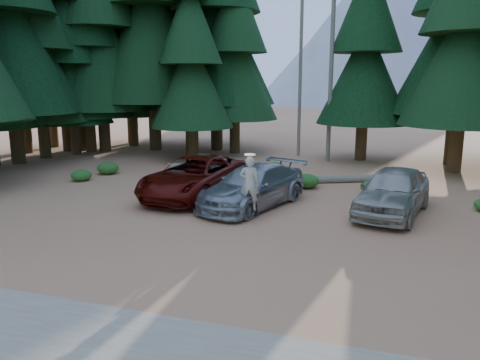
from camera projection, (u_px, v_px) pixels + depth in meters
The scene contains 19 objects.
ground at pixel (234, 239), 13.65m from camera, with size 160.00×160.00×0.00m, color #B9754E.
forest_belt_north at pixel (315, 159), 27.61m from camera, with size 36.00×7.00×22.00m, color black, non-canonical shape.
snag_front at pixel (332, 53), 25.65m from camera, with size 0.24×0.24×12.00m, color #665E51.
snag_back at pixel (300, 72), 27.86m from camera, with size 0.20×0.20×10.00m, color #665E51.
mountain_peak at pixel (362, 39), 93.89m from camera, with size 48.00×50.00×28.00m.
red_pickup at pixel (195, 177), 18.52m from camera, with size 2.64×5.73×1.59m, color #560C07.
silver_minivan_center at pixel (253, 186), 17.06m from camera, with size 2.08×5.11×1.48m, color #989AA0.
silver_minivan_right at pixel (393, 191), 16.04m from camera, with size 1.92×4.77×1.63m, color #ACA899.
frisbee_player at pixel (249, 183), 15.35m from camera, with size 0.72×0.54×1.86m.
log_left at pixel (210, 167), 24.03m from camera, with size 0.32×0.32×4.48m, color #665E51.
log_mid at pixel (389, 181), 20.87m from camera, with size 0.26×0.26×3.21m, color #665E51.
log_right at pixel (370, 178), 21.30m from camera, with size 0.33×0.33×5.09m, color #665E51.
shrub_far_left at pixel (108, 168), 23.08m from camera, with size 1.06×1.06×0.58m, color #2C5F1C.
shrub_left at pixel (253, 167), 23.37m from camera, with size 0.97×0.97×0.53m, color #2C5F1C.
shrub_center_left at pixel (225, 168), 22.45m from camera, with size 1.45×1.45×0.79m, color #2C5F1C.
shrub_center_right at pixel (275, 168), 23.07m from camera, with size 1.05×1.05×0.58m, color #2C5F1C.
shrub_right at pixel (306, 181), 20.10m from camera, with size 1.09×1.09×0.60m, color #2C5F1C.
shrub_far_right at pixel (372, 187), 19.18m from camera, with size 0.92×0.92×0.50m, color #2C5F1C.
shrub_edge_west at pixel (81, 175), 21.51m from camera, with size 0.94×0.94×0.52m, color #2C5F1C.
Camera 1 is at (4.16, -12.31, 4.52)m, focal length 35.00 mm.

